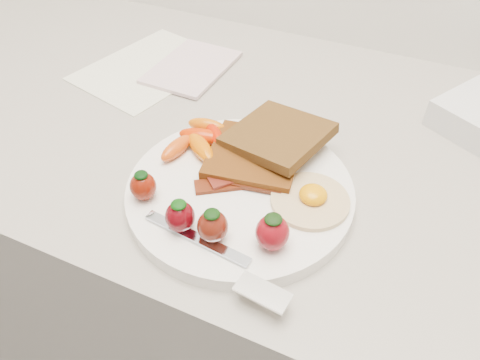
% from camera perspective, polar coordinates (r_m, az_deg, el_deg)
% --- Properties ---
extents(counter, '(2.00, 0.60, 0.90)m').
position_cam_1_polar(counter, '(1.00, 4.64, -15.78)').
color(counter, gray).
rests_on(counter, ground).
extents(plate, '(0.27, 0.27, 0.02)m').
position_cam_1_polar(plate, '(0.56, 0.00, -1.42)').
color(plate, white).
rests_on(plate, counter).
extents(toast_lower, '(0.13, 0.13, 0.01)m').
position_cam_1_polar(toast_lower, '(0.58, 1.74, 2.97)').
color(toast_lower, '#381E0E').
rests_on(toast_lower, plate).
extents(toast_upper, '(0.14, 0.14, 0.03)m').
position_cam_1_polar(toast_upper, '(0.59, 4.64, 5.46)').
color(toast_upper, black).
rests_on(toast_upper, toast_lower).
extents(fried_egg, '(0.10, 0.10, 0.02)m').
position_cam_1_polar(fried_egg, '(0.54, 8.63, -2.29)').
color(fried_egg, beige).
rests_on(fried_egg, plate).
extents(bacon_strips, '(0.10, 0.09, 0.01)m').
position_cam_1_polar(bacon_strips, '(0.55, 0.08, 0.05)').
color(bacon_strips, '#4F0D05').
rests_on(bacon_strips, plate).
extents(baby_carrots, '(0.07, 0.10, 0.02)m').
position_cam_1_polar(baby_carrots, '(0.61, -4.88, 5.00)').
color(baby_carrots, red).
rests_on(baby_carrots, plate).
extents(strawberries, '(0.19, 0.05, 0.04)m').
position_cam_1_polar(strawberries, '(0.49, -3.89, -4.50)').
color(strawberries, '#6B1406').
rests_on(strawberries, plate).
extents(fork, '(0.18, 0.06, 0.00)m').
position_cam_1_polar(fork, '(0.48, -1.86, -9.84)').
color(fork, silver).
rests_on(fork, plate).
extents(paper_sheet, '(0.22, 0.26, 0.00)m').
position_cam_1_polar(paper_sheet, '(0.82, -10.91, 13.31)').
color(paper_sheet, silver).
rests_on(paper_sheet, counter).
extents(notepad, '(0.11, 0.16, 0.01)m').
position_cam_1_polar(notepad, '(0.81, -5.88, 13.54)').
color(notepad, beige).
rests_on(notepad, paper_sheet).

